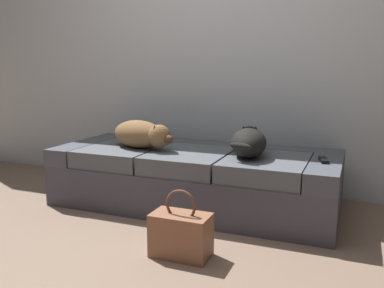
% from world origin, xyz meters
% --- Properties ---
extents(ground_plane, '(10.00, 10.00, 0.00)m').
position_xyz_m(ground_plane, '(0.00, 0.00, 0.00)').
color(ground_plane, '#7F6655').
extents(back_wall, '(6.40, 0.10, 2.80)m').
position_xyz_m(back_wall, '(0.00, 1.69, 1.40)').
color(back_wall, silver).
rests_on(back_wall, ground).
extents(couch, '(2.05, 0.84, 0.42)m').
position_xyz_m(couch, '(0.00, 1.08, 0.21)').
color(couch, '#444350').
rests_on(couch, ground).
extents(dog_tan, '(0.59, 0.38, 0.21)m').
position_xyz_m(dog_tan, '(-0.38, 0.99, 0.53)').
color(dog_tan, brown).
rests_on(dog_tan, couch).
extents(dog_dark, '(0.32, 0.55, 0.19)m').
position_xyz_m(dog_dark, '(0.42, 1.03, 0.52)').
color(dog_dark, black).
rests_on(dog_dark, couch).
extents(tv_remote, '(0.08, 0.16, 0.02)m').
position_xyz_m(tv_remote, '(0.91, 1.03, 0.44)').
color(tv_remote, black).
rests_on(tv_remote, couch).
extents(handbag, '(0.32, 0.18, 0.38)m').
position_xyz_m(handbag, '(0.25, 0.27, 0.13)').
color(handbag, '#8F5A41').
rests_on(handbag, ground).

